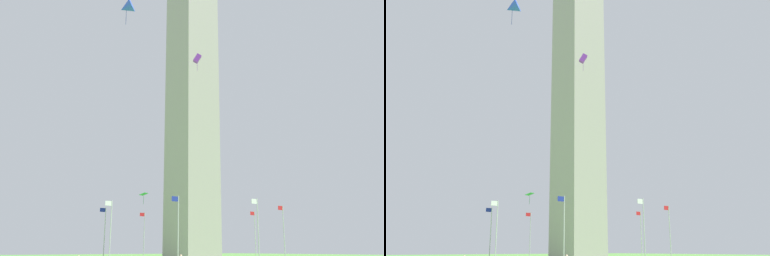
# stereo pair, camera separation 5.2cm
# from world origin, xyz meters

# --- Properties ---
(obelisk_monument) EXTENTS (6.69, 6.69, 60.80)m
(obelisk_monument) POSITION_xyz_m (0.00, 0.00, 30.40)
(obelisk_monument) COLOR #A8A399
(obelisk_monument) RESTS_ON ground
(flagpole_n) EXTENTS (1.12, 0.14, 8.81)m
(flagpole_n) POSITION_xyz_m (14.43, 0.00, 4.80)
(flagpole_n) COLOR silver
(flagpole_n) RESTS_ON ground
(flagpole_ne) EXTENTS (1.12, 0.14, 8.81)m
(flagpole_ne) POSITION_xyz_m (10.22, 10.16, 4.80)
(flagpole_ne) COLOR silver
(flagpole_ne) RESTS_ON ground
(flagpole_e) EXTENTS (1.12, 0.14, 8.81)m
(flagpole_e) POSITION_xyz_m (0.06, 14.37, 4.80)
(flagpole_e) COLOR silver
(flagpole_e) RESTS_ON ground
(flagpole_se) EXTENTS (1.12, 0.14, 8.81)m
(flagpole_se) POSITION_xyz_m (-10.11, 10.16, 4.80)
(flagpole_se) COLOR silver
(flagpole_se) RESTS_ON ground
(flagpole_s) EXTENTS (1.12, 0.14, 8.81)m
(flagpole_s) POSITION_xyz_m (-14.32, 0.00, 4.80)
(flagpole_s) COLOR silver
(flagpole_s) RESTS_ON ground
(flagpole_sw) EXTENTS (1.12, 0.14, 8.81)m
(flagpole_sw) POSITION_xyz_m (-10.11, -10.16, 4.80)
(flagpole_sw) COLOR silver
(flagpole_sw) RESTS_ON ground
(flagpole_w) EXTENTS (1.12, 0.14, 8.81)m
(flagpole_w) POSITION_xyz_m (0.06, -14.37, 4.80)
(flagpole_w) COLOR silver
(flagpole_w) RESTS_ON ground
(flagpole_nw) EXTENTS (1.12, 0.14, 8.81)m
(flagpole_nw) POSITION_xyz_m (10.22, -10.16, 4.80)
(flagpole_nw) COLOR silver
(flagpole_nw) RESTS_ON ground
(kite_blue_delta) EXTENTS (2.28, 2.31, 2.99)m
(kite_blue_delta) POSITION_xyz_m (23.23, 18.13, 27.53)
(kite_blue_delta) COLOR blue
(kite_green_diamond) EXTENTS (1.49, 1.47, 1.73)m
(kite_green_diamond) POSITION_xyz_m (8.21, -1.59, 10.26)
(kite_green_diamond) COLOR green
(kite_purple_box) EXTENTS (1.39, 1.26, 2.64)m
(kite_purple_box) POSITION_xyz_m (7.34, 10.64, 28.81)
(kite_purple_box) COLOR purple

